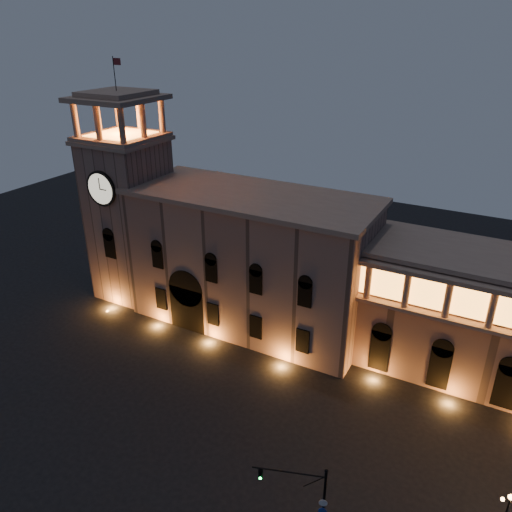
# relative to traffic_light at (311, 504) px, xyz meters

# --- Properties ---
(ground) EXTENTS (160.00, 160.00, 0.00)m
(ground) POSITION_rel_traffic_light_xyz_m (-17.11, 3.51, -4.03)
(ground) COLOR black
(ground) RESTS_ON ground
(government_building) EXTENTS (30.80, 12.80, 17.60)m
(government_building) POSITION_rel_traffic_light_xyz_m (-19.19, 25.44, 4.74)
(government_building) COLOR #896659
(government_building) RESTS_ON ground
(clock_tower) EXTENTS (9.80, 9.80, 32.40)m
(clock_tower) POSITION_rel_traffic_light_xyz_m (-37.61, 24.48, 8.47)
(clock_tower) COLOR #896659
(clock_tower) RESTS_ON ground
(traffic_light) EXTENTS (5.35, 2.04, 7.67)m
(traffic_light) POSITION_rel_traffic_light_xyz_m (0.00, 0.00, 0.00)
(traffic_light) COLOR black
(traffic_light) RESTS_ON ground
(street_lamp_near) EXTENTS (1.41, 0.41, 4.06)m
(street_lamp_near) POSITION_rel_traffic_light_xyz_m (12.89, 7.76, -1.61)
(street_lamp_near) COLOR black
(street_lamp_near) RESTS_ON ground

